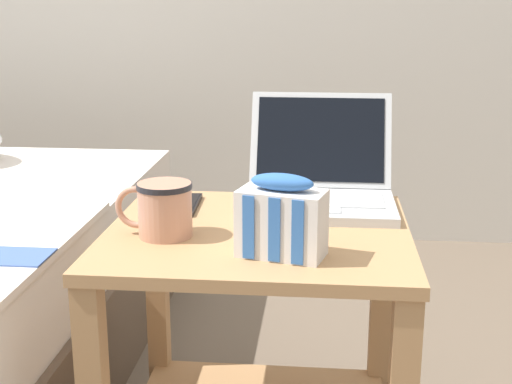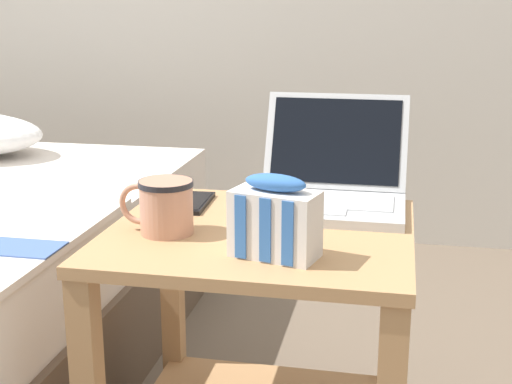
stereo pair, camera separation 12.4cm
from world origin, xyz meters
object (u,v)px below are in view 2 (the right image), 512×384
(mug_front_left, at_px, (165,204))
(cell_phone, at_px, (191,202))
(snack_bag, at_px, (275,220))
(laptop, at_px, (330,184))

(mug_front_left, bearing_deg, cell_phone, 92.05)
(snack_bag, height_order, cell_phone, snack_bag)
(cell_phone, bearing_deg, snack_bag, -50.31)
(snack_bag, distance_m, cell_phone, 0.35)
(mug_front_left, relative_size, snack_bag, 0.91)
(cell_phone, bearing_deg, mug_front_left, -87.95)
(laptop, relative_size, mug_front_left, 2.20)
(mug_front_left, bearing_deg, laptop, 41.20)
(laptop, height_order, cell_phone, laptop)
(mug_front_left, xyz_separation_m, snack_bag, (0.21, -0.08, 0.01))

